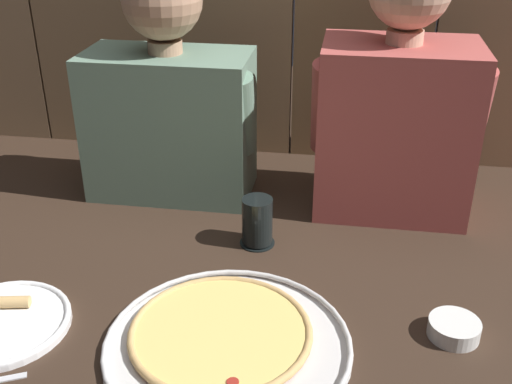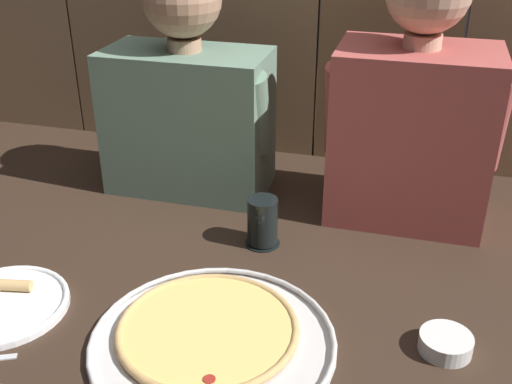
% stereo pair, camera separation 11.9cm
% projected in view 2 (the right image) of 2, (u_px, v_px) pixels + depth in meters
% --- Properties ---
extents(ground_plane, '(3.20, 3.20, 0.00)m').
position_uv_depth(ground_plane, '(245.00, 299.00, 1.18)').
color(ground_plane, '#332319').
extents(pizza_tray, '(0.43, 0.43, 0.03)m').
position_uv_depth(pizza_tray, '(211.00, 336.00, 1.07)').
color(pizza_tray, silver).
rests_on(pizza_tray, ground).
extents(dinner_plate, '(0.24, 0.24, 0.03)m').
position_uv_depth(dinner_plate, '(3.00, 304.00, 1.15)').
color(dinner_plate, white).
rests_on(dinner_plate, ground).
extents(drinking_glass, '(0.08, 0.08, 0.11)m').
position_uv_depth(drinking_glass, '(263.00, 222.00, 1.34)').
color(drinking_glass, black).
rests_on(drinking_glass, ground).
extents(dipping_bowl, '(0.09, 0.09, 0.03)m').
position_uv_depth(dipping_bowl, '(446.00, 342.00, 1.05)').
color(dipping_bowl, white).
rests_on(dipping_bowl, ground).
extents(diner_left, '(0.43, 0.21, 0.57)m').
position_uv_depth(diner_left, '(187.00, 90.00, 1.49)').
color(diner_left, slate).
rests_on(diner_left, ground).
extents(diner_right, '(0.38, 0.23, 0.61)m').
position_uv_depth(diner_right, '(415.00, 104.00, 1.36)').
color(diner_right, '#AD4C47').
rests_on(diner_right, ground).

